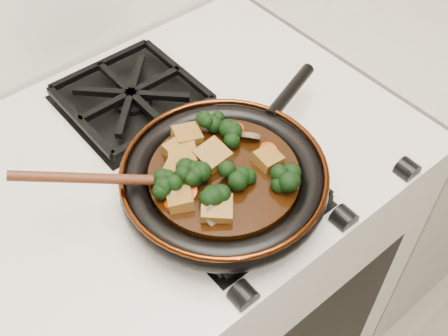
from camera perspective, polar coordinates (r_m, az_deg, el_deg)
stove at (r=1.31m, az=-3.38°, el=-11.29°), size 0.76×0.60×0.90m
burner_grate_front at (r=0.86m, az=0.90°, el=-2.46°), size 0.23×0.23×0.03m
burner_grate_back at (r=1.02m, az=-9.36°, el=7.08°), size 0.23×0.23×0.03m
skillet at (r=0.84m, az=0.08°, el=-1.05°), size 0.43×0.31×0.05m
braising_sauce at (r=0.84m, az=-0.00°, el=-0.93°), size 0.23×0.23×0.02m
tofu_cube_0 at (r=0.79m, az=-4.47°, el=-3.23°), size 0.05×0.05×0.03m
tofu_cube_1 at (r=0.78m, az=-0.77°, el=-4.19°), size 0.06×0.06×0.03m
tofu_cube_2 at (r=0.87m, az=-3.78°, el=3.19°), size 0.05×0.05×0.03m
tofu_cube_3 at (r=0.85m, az=-4.30°, el=1.45°), size 0.06×0.06×0.02m
tofu_cube_4 at (r=0.84m, az=4.48°, el=0.92°), size 0.04×0.04×0.03m
tofu_cube_5 at (r=0.85m, az=-4.59°, el=1.81°), size 0.04×0.04×0.03m
tofu_cube_6 at (r=0.82m, az=-4.56°, el=-0.47°), size 0.06×0.06×0.03m
tofu_cube_7 at (r=0.84m, az=-1.14°, el=1.17°), size 0.05×0.05×0.03m
broccoli_floret_0 at (r=0.88m, az=-1.04°, el=4.61°), size 0.06×0.06×0.06m
broccoli_floret_1 at (r=0.81m, az=6.48°, el=-1.35°), size 0.09×0.08×0.07m
broccoli_floret_2 at (r=0.86m, az=0.41°, el=3.02°), size 0.09×0.09×0.06m
broccoli_floret_3 at (r=0.81m, az=-5.94°, el=-1.97°), size 0.07×0.07×0.06m
broccoli_floret_4 at (r=0.79m, az=-0.87°, el=-2.84°), size 0.08×0.07×0.07m
broccoli_floret_5 at (r=0.81m, az=-3.14°, el=-0.87°), size 0.08×0.07×0.06m
broccoli_floret_6 at (r=0.81m, az=-3.46°, el=-0.66°), size 0.08×0.08×0.06m
broccoli_floret_7 at (r=0.81m, az=1.56°, el=-0.79°), size 0.06×0.06×0.06m
carrot_coin_0 at (r=0.86m, az=4.51°, el=1.77°), size 0.03×0.03×0.02m
carrot_coin_1 at (r=0.80m, az=-3.76°, el=-2.43°), size 0.03×0.03×0.02m
carrot_coin_2 at (r=0.88m, az=1.21°, el=3.84°), size 0.03×0.03×0.02m
carrot_coin_3 at (r=0.79m, az=-4.95°, el=-3.52°), size 0.03×0.03×0.02m
carrot_coin_4 at (r=0.82m, az=-5.20°, el=-0.87°), size 0.03×0.03×0.02m
mushroom_slice_0 at (r=0.78m, az=-0.83°, el=-4.69°), size 0.04×0.03×0.03m
mushroom_slice_1 at (r=0.79m, az=-4.38°, el=-3.12°), size 0.04×0.04×0.03m
mushroom_slice_2 at (r=0.87m, az=2.73°, el=3.29°), size 0.04×0.04×0.03m
wooden_spoon at (r=0.81m, az=-9.67°, el=-1.15°), size 0.14×0.09×0.22m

